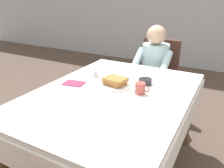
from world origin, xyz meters
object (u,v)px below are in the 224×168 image
Objects in this scene: bowl_butter at (145,81)px; knife_right_of_plate at (135,91)px; fork_left_of_plate at (93,82)px; cup_coffee at (140,88)px; plate_breakfast at (115,85)px; dining_table_main at (112,103)px; syrup_pitcher at (95,73)px; diner_person at (154,66)px; breakfast_stack at (115,81)px; spoon_near_edge at (91,98)px; chair_diner at (157,73)px.

bowl_butter reaches higher than knife_right_of_plate.
bowl_butter reaches higher than fork_left_of_plate.
cup_coffee is 0.63× the size of fork_left_of_plate.
dining_table_main is at bearing -68.66° from plate_breakfast.
syrup_pitcher reaches higher than plate_breakfast.
diner_person reaches higher than plate_breakfast.
breakfast_stack reaches higher than knife_right_of_plate.
diner_person is 4.00× the size of plate_breakfast.
spoon_near_edge is at bearing -138.67° from cup_coffee.
dining_table_main is 1.18m from chair_diner.
cup_coffee is 0.20m from bowl_butter.
chair_diner reaches higher than cup_coffee.
knife_right_of_plate is at bearing 49.63° from spoon_near_edge.
knife_right_of_plate is at bearing 98.38° from chair_diner.
plate_breakfast is 0.29m from spoon_near_edge.
plate_breakfast is at bearing 88.19° from chair_diner.
bowl_butter is (0.17, -0.74, 0.09)m from diner_person.
plate_breakfast reaches higher than dining_table_main.
chair_diner is at bearing 100.79° from cup_coffee.
breakfast_stack is 1.04× the size of fork_left_of_plate.
dining_table_main is 13.49× the size of cup_coffee.
breakfast_stack is 0.29m from spoon_near_edge.
bowl_butter is (0.20, 0.15, 0.01)m from plate_breakfast.
plate_breakfast is at bearing 82.28° from spoon_near_edge.
syrup_pitcher is (-0.27, -0.96, 0.25)m from chair_diner.
knife_right_of_plate is at bearing 99.79° from diner_person.
chair_diner is 0.94m from bowl_butter.
chair_diner is at bearing 88.19° from plate_breakfast.
plate_breakfast is 1.50× the size of breakfast_stack.
bowl_butter is (0.15, 0.28, 0.11)m from dining_table_main.
dining_table_main is 0.28m from fork_left_of_plate.
breakfast_stack is at bearing 171.37° from cup_coffee.
knife_right_of_plate is at bearing 36.19° from dining_table_main.
bowl_butter is (0.19, 0.16, -0.02)m from breakfast_stack.
bowl_butter is 0.55× the size of knife_right_of_plate.
diner_person reaches higher than chair_diner.
fork_left_of_plate is at bearing 94.59° from knife_right_of_plate.
syrup_pitcher reaches higher than knife_right_of_plate.
dining_table_main is 8.16× the size of breakfast_stack.
dining_table_main is 0.34m from bowl_butter.
fork_left_of_plate is at bearing -176.37° from breakfast_stack.
spoon_near_edge is at bearing -118.07° from dining_table_main.
plate_breakfast is 0.19m from fork_left_of_plate.
plate_breakfast is 1.40× the size of knife_right_of_plate.
diner_person is at bearing 14.37° from knife_right_of_plate.
knife_right_of_plate is (0.14, 0.10, 0.09)m from dining_table_main.
spoon_near_edge is at bearing 86.46° from diner_person.
diner_person reaches higher than syrup_pitcher.
knife_right_of_plate is at bearing -14.08° from syrup_pitcher.
dining_table_main is 7.62× the size of knife_right_of_plate.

